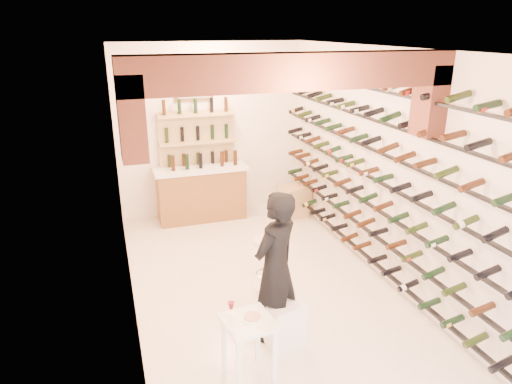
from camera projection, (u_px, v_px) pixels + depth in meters
ground at (263, 286)px, 6.49m from camera, size 6.00×6.00×0.00m
room_shell at (271, 132)px, 5.50m from camera, size 3.52×6.02×3.21m
wine_rack at (367, 171)px, 6.42m from camera, size 0.32×5.70×2.56m
back_counter at (201, 192)px, 8.59m from camera, size 1.70×0.62×1.29m
back_shelving at (197, 156)px, 8.59m from camera, size 1.40×0.31×2.73m
tasting_table at (248, 331)px, 4.61m from camera, size 0.54×0.54×0.85m
white_stool at (282, 322)px, 5.27m from camera, size 0.49×0.49×0.52m
person at (275, 268)px, 5.14m from camera, size 0.79×0.72×1.80m
chrome_barstool at (266, 260)px, 6.31m from camera, size 0.38×0.38×0.74m
crate_lower at (294, 209)px, 8.82m from camera, size 0.47×0.33×0.28m
crate_upper at (295, 195)px, 8.72m from camera, size 0.64×0.52×0.32m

